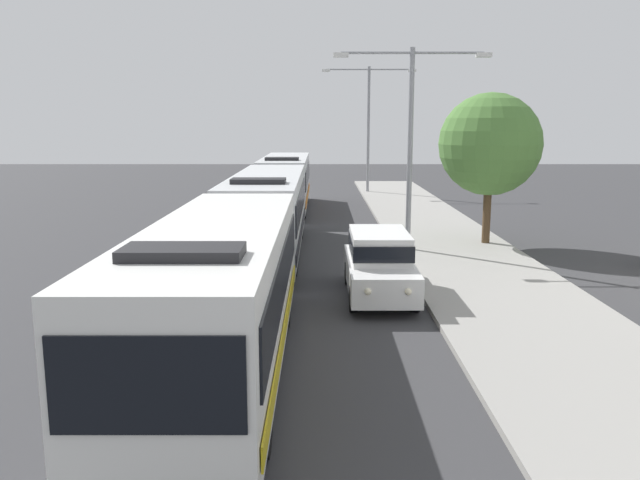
{
  "coord_description": "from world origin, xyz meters",
  "views": [
    {
      "loc": [
        0.69,
        1.14,
        4.97
      ],
      "look_at": [
        0.65,
        17.63,
        1.94
      ],
      "focal_mm": 35.87,
      "sensor_mm": 36.0,
      "label": 1
    }
  ],
  "objects_px": {
    "streetlamp_mid": "(412,127)",
    "streetlamp_far": "(370,116)",
    "bus_lead": "(221,291)",
    "roadside_tree": "(492,145)",
    "bus_second_in_line": "(270,210)",
    "white_suv": "(381,262)",
    "bus_middle": "(287,181)"
  },
  "relations": [
    {
      "from": "bus_lead",
      "to": "roadside_tree",
      "type": "height_order",
      "value": "roadside_tree"
    },
    {
      "from": "streetlamp_mid",
      "to": "streetlamp_far",
      "type": "relative_size",
      "value": 0.87
    },
    {
      "from": "white_suv",
      "to": "bus_lead",
      "type": "bearing_deg",
      "value": -122.68
    },
    {
      "from": "streetlamp_far",
      "to": "roadside_tree",
      "type": "xyz_separation_m",
      "value": [
        3.37,
        -19.99,
        -1.35
      ]
    },
    {
      "from": "streetlamp_far",
      "to": "roadside_tree",
      "type": "distance_m",
      "value": 20.32
    },
    {
      "from": "streetlamp_mid",
      "to": "roadside_tree",
      "type": "xyz_separation_m",
      "value": [
        3.37,
        1.31,
        -0.71
      ]
    },
    {
      "from": "bus_lead",
      "to": "streetlamp_mid",
      "type": "bearing_deg",
      "value": 66.08
    },
    {
      "from": "bus_lead",
      "to": "white_suv",
      "type": "xyz_separation_m",
      "value": [
        3.7,
        5.77,
        -0.66
      ]
    },
    {
      "from": "streetlamp_mid",
      "to": "streetlamp_far",
      "type": "xyz_separation_m",
      "value": [
        0.0,
        21.3,
        0.64
      ]
    },
    {
      "from": "bus_second_in_line",
      "to": "roadside_tree",
      "type": "height_order",
      "value": "roadside_tree"
    },
    {
      "from": "bus_second_in_line",
      "to": "streetlamp_mid",
      "type": "bearing_deg",
      "value": 3.03
    },
    {
      "from": "streetlamp_far",
      "to": "roadside_tree",
      "type": "bearing_deg",
      "value": -80.44
    },
    {
      "from": "bus_second_in_line",
      "to": "streetlamp_mid",
      "type": "distance_m",
      "value": 6.25
    },
    {
      "from": "bus_second_in_line",
      "to": "white_suv",
      "type": "xyz_separation_m",
      "value": [
        3.7,
        -6.12,
        -0.66
      ]
    },
    {
      "from": "bus_lead",
      "to": "white_suv",
      "type": "height_order",
      "value": "bus_lead"
    },
    {
      "from": "bus_second_in_line",
      "to": "streetlamp_far",
      "type": "xyz_separation_m",
      "value": [
        5.4,
        21.59,
        3.79
      ]
    },
    {
      "from": "bus_middle",
      "to": "bus_lead",
      "type": "bearing_deg",
      "value": -90.0
    },
    {
      "from": "streetlamp_mid",
      "to": "streetlamp_far",
      "type": "bearing_deg",
      "value": 90.0
    },
    {
      "from": "white_suv",
      "to": "streetlamp_mid",
      "type": "height_order",
      "value": "streetlamp_mid"
    },
    {
      "from": "bus_middle",
      "to": "white_suv",
      "type": "height_order",
      "value": "bus_middle"
    },
    {
      "from": "roadside_tree",
      "to": "streetlamp_far",
      "type": "bearing_deg",
      "value": 99.56
    },
    {
      "from": "white_suv",
      "to": "streetlamp_mid",
      "type": "distance_m",
      "value": 7.64
    },
    {
      "from": "bus_second_in_line",
      "to": "roadside_tree",
      "type": "xyz_separation_m",
      "value": [
        8.77,
        1.59,
        2.44
      ]
    },
    {
      "from": "streetlamp_mid",
      "to": "roadside_tree",
      "type": "relative_size",
      "value": 1.26
    },
    {
      "from": "bus_second_in_line",
      "to": "white_suv",
      "type": "relative_size",
      "value": 2.42
    },
    {
      "from": "bus_second_in_line",
      "to": "bus_lead",
      "type": "bearing_deg",
      "value": -90.0
    },
    {
      "from": "white_suv",
      "to": "streetlamp_far",
      "type": "relative_size",
      "value": 0.56
    },
    {
      "from": "bus_middle",
      "to": "streetlamp_mid",
      "type": "xyz_separation_m",
      "value": [
        5.4,
        -12.54,
        3.15
      ]
    },
    {
      "from": "bus_second_in_line",
      "to": "white_suv",
      "type": "distance_m",
      "value": 7.18
    },
    {
      "from": "bus_lead",
      "to": "bus_middle",
      "type": "distance_m",
      "value": 24.71
    },
    {
      "from": "white_suv",
      "to": "bus_middle",
      "type": "bearing_deg",
      "value": 101.04
    },
    {
      "from": "white_suv",
      "to": "bus_second_in_line",
      "type": "bearing_deg",
      "value": 121.14
    }
  ]
}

